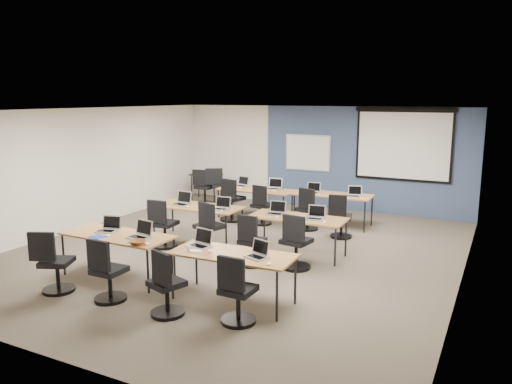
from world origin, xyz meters
The scene contains 58 objects.
floor centered at (0.00, 0.00, 0.00)m, with size 8.00×9.00×0.02m, color #6B6354.
ceiling centered at (0.00, 0.00, 2.70)m, with size 8.00×9.00×0.02m, color white.
wall_back centered at (0.00, 4.50, 1.35)m, with size 8.00×0.04×2.70m, color beige.
wall_front centered at (0.00, -4.50, 1.35)m, with size 8.00×0.04×2.70m, color beige.
wall_left centered at (-4.00, 0.00, 1.35)m, with size 0.04×9.00×2.70m, color beige.
wall_right centered at (4.00, 0.00, 1.35)m, with size 0.04×9.00×2.70m, color beige.
blue_accent_panel centered at (1.25, 4.47, 1.35)m, with size 5.50×0.04×2.70m, color #3D5977.
whiteboard centered at (-0.30, 4.43, 1.45)m, with size 1.28×0.03×0.98m.
projector_screen centered at (2.20, 4.41, 1.89)m, with size 2.40×0.10×1.82m.
training_table_front_left centered at (-1.10, -2.12, 0.69)m, with size 1.90×0.79×0.73m.
training_table_front_right centered at (1.09, -2.15, 0.69)m, with size 1.81×0.76×0.73m.
training_table_mid_left centered at (-1.12, 0.27, 0.69)m, with size 1.87×0.78×0.73m.
training_table_mid_right centered at (1.10, 0.31, 0.69)m, with size 1.81×0.75×0.73m.
training_table_back_left centered at (-0.89, 2.50, 0.69)m, with size 1.87×0.78×0.73m.
training_table_back_right centered at (0.96, 2.74, 0.69)m, with size 1.84×0.77×0.73m.
laptop_0 centered at (-1.36, -2.03, 0.79)m, with size 0.33×0.28×0.25m.
mouse_0 centered at (-1.16, -2.26, 0.74)m, with size 0.05×0.09×0.03m, color white.
task_chair_0 centered at (-1.51, -3.08, 0.40)m, with size 0.52×0.49×0.97m.
laptop_1 centered at (-0.63, -2.09, 0.80)m, with size 0.35×0.30×0.27m.
mouse_1 centered at (-0.28, -2.36, 0.74)m, with size 0.06×0.09×0.03m, color white.
task_chair_1 centered at (-0.54, -2.98, 0.39)m, with size 0.47×0.47×0.96m.
laptop_2 centered at (0.48, -2.05, 0.79)m, with size 0.33×0.28×0.25m.
mouse_2 centered at (0.75, -2.22, 0.74)m, with size 0.05×0.09×0.03m, color white.
task_chair_2 centered at (0.53, -3.00, 0.39)m, with size 0.48×0.47×0.95m.
laptop_3 centered at (1.49, -2.12, 0.79)m, with size 0.30×0.26×0.23m.
mouse_3 centered at (1.77, -2.36, 0.74)m, with size 0.06×0.09×0.03m, color white.
task_chair_3 centered at (1.50, -2.77, 0.39)m, with size 0.47×0.47×0.96m.
laptop_4 centered at (-1.48, 0.25, 0.80)m, with size 0.36×0.31×0.27m.
mouse_4 centered at (-1.21, 0.09, 0.74)m, with size 0.06×0.10×0.03m, color white.
task_chair_4 centered at (-1.44, -0.48, 0.41)m, with size 0.50×0.50×0.98m.
laptop_5 centered at (-0.52, 0.23, 0.79)m, with size 0.32×0.28×0.25m.
mouse_5 centered at (-0.42, 0.09, 0.74)m, with size 0.06×0.09×0.03m, color white.
task_chair_5 centered at (-0.45, -0.34, 0.42)m, with size 0.55×0.53×1.01m.
laptop_6 centered at (0.63, 0.35, 0.79)m, with size 0.32×0.28×0.25m.
mouse_6 centered at (0.77, 0.11, 0.74)m, with size 0.06×0.09×0.03m, color white.
task_chair_6 centered at (0.61, -0.65, 0.39)m, with size 0.46×0.46×0.94m.
laptop_7 centered at (1.44, 0.33, 0.79)m, with size 0.32×0.27×0.25m.
mouse_7 centered at (1.68, 0.15, 0.74)m, with size 0.06×0.10×0.03m, color white.
task_chair_7 centered at (1.38, -0.46, 0.41)m, with size 0.51×0.51×0.99m.
laptop_8 centered at (-1.40, 2.73, 0.79)m, with size 0.32×0.27×0.24m.
mouse_8 centered at (-1.30, 2.47, 0.74)m, with size 0.06×0.10×0.04m, color white.
task_chair_8 centered at (-1.31, 2.01, 0.43)m, with size 0.57×0.57×1.04m.
laptop_9 centered at (-0.51, 2.73, 0.79)m, with size 0.34×0.29×0.26m.
mouse_9 centered at (-0.38, 2.46, 0.74)m, with size 0.06×0.10×0.04m, color white.
task_chair_9 centered at (-0.50, 2.02, 0.39)m, with size 0.46×0.46×0.95m.
laptop_10 centered at (0.50, 2.69, 0.79)m, with size 0.32×0.27×0.24m.
mouse_10 centered at (0.74, 2.47, 0.74)m, with size 0.06×0.10×0.03m, color white.
task_chair_10 centered at (0.62, 2.06, 0.40)m, with size 0.49×0.49×0.97m.
laptop_11 centered at (1.48, 2.71, 0.79)m, with size 0.31×0.26×0.24m.
mouse_11 centered at (1.73, 2.51, 0.74)m, with size 0.06×0.09×0.03m, color white.
task_chair_11 centered at (1.47, 1.78, 0.39)m, with size 0.46×0.46×0.95m.
blue_mousepad centered at (-1.27, -2.39, 0.73)m, with size 0.24×0.20×0.01m, color navy.
snack_bowl centered at (-0.43, -2.41, 0.76)m, with size 0.28×0.28×0.07m, color brown.
snack_plate centered at (0.56, -2.30, 0.74)m, with size 0.18×0.18×0.01m, color white.
coffee_cup centered at (0.46, -2.33, 0.77)m, with size 0.06×0.06×0.05m, color silver.
utility_table centered at (-3.20, 3.87, 0.65)m, with size 0.88×0.49×0.75m.
spare_chair_a centered at (-2.42, 3.35, 0.44)m, with size 0.64×0.57×1.05m.
spare_chair_b centered at (-2.88, 3.23, 0.41)m, with size 0.52×0.52×1.00m.
Camera 1 is at (4.50, -8.12, 2.95)m, focal length 35.00 mm.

